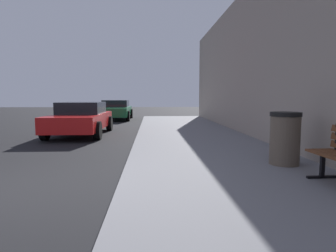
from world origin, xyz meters
The scene contains 4 objects.
sidewalk centered at (4.00, 0.00, 0.07)m, with size 4.00×32.00×0.15m, color slate.
trash_bin centered at (5.11, 1.19, 0.67)m, with size 0.59×0.59×1.02m.
car_red centered at (-0.23, 7.24, 0.65)m, with size 2.00×4.41×1.27m.
car_green centered at (0.17, 15.03, 0.65)m, with size 2.02×4.33×1.27m.
Camera 1 is at (2.51, -4.31, 1.46)m, focal length 31.21 mm.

